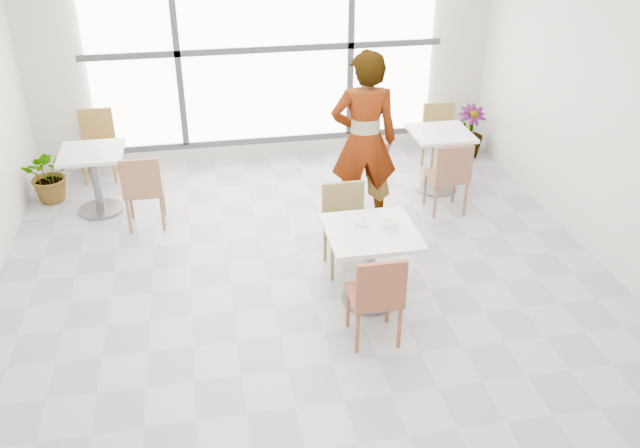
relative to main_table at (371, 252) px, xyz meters
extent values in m
plane|color=#9E9EA5|center=(-0.51, 0.05, -0.52)|extent=(7.00, 7.00, 0.00)
plane|color=silver|center=(-0.51, 3.55, 0.98)|extent=(6.00, 0.00, 6.00)
cube|color=white|center=(-0.51, 3.49, 0.98)|extent=(4.40, 0.04, 2.40)
cube|color=#3F3F42|center=(-0.51, 3.46, 0.98)|extent=(4.60, 0.05, 0.08)
cube|color=#3F3F42|center=(-1.61, 3.46, 0.98)|extent=(0.08, 0.05, 2.40)
cube|color=#3F3F42|center=(0.59, 3.46, 0.98)|extent=(0.08, 0.05, 2.40)
cube|color=#3F3F42|center=(-0.51, 3.46, -0.24)|extent=(4.60, 0.05, 0.08)
cube|color=white|center=(0.00, 0.00, 0.21)|extent=(0.80, 0.80, 0.04)
cylinder|color=slate|center=(0.00, 0.00, -0.17)|extent=(0.10, 0.10, 0.71)
cylinder|color=slate|center=(0.00, 0.00, -0.51)|extent=(0.52, 0.52, 0.03)
cube|color=brown|center=(-0.10, -0.54, -0.09)|extent=(0.42, 0.42, 0.04)
cube|color=brown|center=(-0.10, -0.73, 0.14)|extent=(0.42, 0.04, 0.42)
cylinder|color=brown|center=(0.08, -0.36, -0.32)|extent=(0.04, 0.04, 0.41)
cylinder|color=brown|center=(0.08, -0.72, -0.32)|extent=(0.04, 0.04, 0.41)
cylinder|color=brown|center=(-0.28, -0.36, -0.32)|extent=(0.04, 0.04, 0.41)
cylinder|color=brown|center=(-0.28, -0.72, -0.32)|extent=(0.04, 0.04, 0.41)
cube|color=olive|center=(-0.09, 0.57, -0.09)|extent=(0.42, 0.42, 0.04)
cube|color=olive|center=(-0.09, 0.76, 0.14)|extent=(0.42, 0.04, 0.42)
cylinder|color=olive|center=(-0.27, 0.39, -0.32)|extent=(0.04, 0.04, 0.41)
cylinder|color=olive|center=(-0.27, 0.75, -0.32)|extent=(0.04, 0.04, 0.41)
cylinder|color=olive|center=(0.09, 0.39, -0.32)|extent=(0.04, 0.04, 0.41)
cylinder|color=olive|center=(0.09, 0.75, -0.32)|extent=(0.04, 0.04, 0.41)
cylinder|color=white|center=(0.15, 0.00, 0.23)|extent=(0.21, 0.21, 0.01)
cylinder|color=white|center=(0.15, 0.00, 0.27)|extent=(0.16, 0.16, 0.07)
torus|color=white|center=(0.15, 0.00, 0.31)|extent=(0.16, 0.16, 0.01)
cylinder|color=beige|center=(0.15, 0.00, 0.27)|extent=(0.14, 0.14, 0.05)
cylinder|color=#F1E79C|center=(0.15, -0.05, 0.30)|extent=(0.03, 0.03, 0.02)
cylinder|color=#F2E49C|center=(0.16, 0.02, 0.31)|extent=(0.03, 0.03, 0.02)
cylinder|color=beige|center=(0.12, -0.01, 0.31)|extent=(0.03, 0.03, 0.02)
cylinder|color=beige|center=(0.13, 0.04, 0.31)|extent=(0.03, 0.03, 0.01)
cylinder|color=#F8E3A0|center=(0.15, 0.00, 0.30)|extent=(0.03, 0.03, 0.02)
cylinder|color=beige|center=(0.16, 0.01, 0.31)|extent=(0.03, 0.03, 0.01)
cylinder|color=#F7E39F|center=(0.15, -0.01, 0.31)|extent=(0.03, 0.03, 0.01)
cylinder|color=beige|center=(0.18, 0.00, 0.31)|extent=(0.03, 0.03, 0.02)
cylinder|color=#F7EF9F|center=(0.12, 0.00, 0.30)|extent=(0.03, 0.03, 0.01)
cylinder|color=beige|center=(0.16, 0.00, 0.31)|extent=(0.03, 0.03, 0.02)
cylinder|color=beige|center=(0.14, 0.02, 0.31)|extent=(0.03, 0.03, 0.01)
cylinder|color=white|center=(-0.11, 0.07, 0.23)|extent=(0.13, 0.13, 0.01)
cylinder|color=white|center=(-0.11, 0.07, 0.27)|extent=(0.08, 0.08, 0.06)
torus|color=white|center=(-0.06, 0.07, 0.27)|extent=(0.05, 0.01, 0.05)
cylinder|color=black|center=(-0.11, 0.07, 0.29)|extent=(0.07, 0.07, 0.00)
cube|color=silver|center=(-0.06, 0.05, 0.24)|extent=(0.09, 0.05, 0.00)
sphere|color=silver|center=(-0.02, 0.06, 0.24)|extent=(0.02, 0.02, 0.02)
imported|color=black|center=(0.29, 1.48, 0.46)|extent=(0.76, 0.54, 1.97)
cube|color=silver|center=(-2.64, 2.33, 0.21)|extent=(0.70, 0.70, 0.04)
cylinder|color=slate|center=(-2.64, 2.33, -0.17)|extent=(0.10, 0.10, 0.71)
cylinder|color=slate|center=(-2.64, 2.33, -0.51)|extent=(0.52, 0.52, 0.03)
cube|color=white|center=(1.42, 2.17, 0.21)|extent=(0.70, 0.70, 0.04)
cylinder|color=gray|center=(1.42, 2.17, -0.17)|extent=(0.10, 0.10, 0.71)
cylinder|color=gray|center=(1.42, 2.17, -0.51)|extent=(0.52, 0.52, 0.03)
cube|color=#8F6141|center=(-2.08, 1.89, -0.09)|extent=(0.42, 0.42, 0.04)
cube|color=#8F6141|center=(-2.08, 1.70, 0.14)|extent=(0.42, 0.04, 0.42)
cylinder|color=#8F6141|center=(-1.90, 2.07, -0.32)|extent=(0.04, 0.04, 0.41)
cylinder|color=#8F6141|center=(-1.90, 1.71, -0.32)|extent=(0.04, 0.04, 0.41)
cylinder|color=#8F6141|center=(-2.26, 2.07, -0.32)|extent=(0.04, 0.04, 0.41)
cylinder|color=#8F6141|center=(-2.26, 1.71, -0.32)|extent=(0.04, 0.04, 0.41)
cube|color=olive|center=(-2.70, 3.25, -0.09)|extent=(0.42, 0.42, 0.04)
cube|color=olive|center=(-2.70, 3.44, 0.14)|extent=(0.42, 0.04, 0.42)
cylinder|color=olive|center=(-2.88, 3.07, -0.32)|extent=(0.04, 0.04, 0.41)
cylinder|color=olive|center=(-2.88, 3.43, -0.32)|extent=(0.04, 0.04, 0.41)
cylinder|color=olive|center=(-2.52, 3.07, -0.32)|extent=(0.04, 0.04, 0.41)
cylinder|color=olive|center=(-2.52, 3.43, -0.32)|extent=(0.04, 0.04, 0.41)
cube|color=brown|center=(1.31, 1.60, -0.09)|extent=(0.42, 0.42, 0.04)
cube|color=brown|center=(1.31, 1.41, 0.14)|extent=(0.42, 0.04, 0.42)
cylinder|color=brown|center=(1.49, 1.78, -0.32)|extent=(0.04, 0.04, 0.41)
cylinder|color=brown|center=(1.49, 1.42, -0.32)|extent=(0.04, 0.04, 0.41)
cylinder|color=brown|center=(1.13, 1.78, -0.32)|extent=(0.04, 0.04, 0.41)
cylinder|color=brown|center=(1.13, 1.42, -0.32)|extent=(0.04, 0.04, 0.41)
cube|color=olive|center=(1.64, 2.67, -0.09)|extent=(0.42, 0.42, 0.04)
cube|color=olive|center=(1.64, 2.86, 0.14)|extent=(0.42, 0.04, 0.42)
cylinder|color=olive|center=(1.46, 2.49, -0.32)|extent=(0.04, 0.04, 0.41)
cylinder|color=olive|center=(1.46, 2.85, -0.32)|extent=(0.04, 0.04, 0.41)
cylinder|color=olive|center=(1.82, 2.49, -0.32)|extent=(0.04, 0.04, 0.41)
cylinder|color=olive|center=(1.82, 2.85, -0.32)|extent=(0.04, 0.04, 0.41)
imported|color=#4A7937|center=(-3.21, 2.73, -0.18)|extent=(0.72, 0.66, 0.68)
imported|color=#478648|center=(2.19, 3.09, -0.17)|extent=(0.40, 0.40, 0.70)
camera|label=1|loc=(-1.41, -5.02, 3.17)|focal=37.88mm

